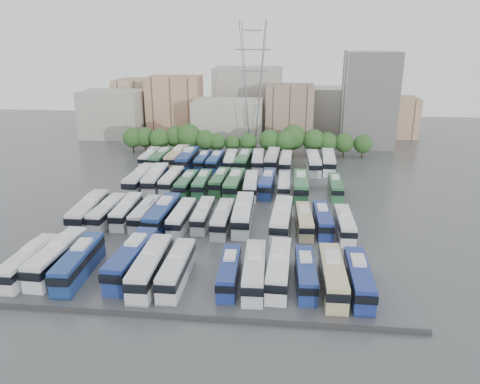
# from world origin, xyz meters

# --- Properties ---
(ground) EXTENTS (220.00, 220.00, 0.00)m
(ground) POSITION_xyz_m (0.00, 0.00, 0.00)
(ground) COLOR #424447
(ground) RESTS_ON ground
(parapet) EXTENTS (56.00, 0.50, 0.50)m
(parapet) POSITION_xyz_m (0.00, -33.00, 0.25)
(parapet) COLOR #2D2D30
(parapet) RESTS_ON ground
(tree_line) EXTENTS (65.55, 7.65, 8.23)m
(tree_line) POSITION_xyz_m (-0.43, 42.15, 4.25)
(tree_line) COLOR black
(tree_line) RESTS_ON ground
(city_buildings) EXTENTS (102.00, 35.00, 20.00)m
(city_buildings) POSITION_xyz_m (-7.46, 71.86, 7.87)
(city_buildings) COLOR #9E998E
(city_buildings) RESTS_ON ground
(apartment_tower) EXTENTS (14.00, 14.00, 26.00)m
(apartment_tower) POSITION_xyz_m (34.00, 58.00, 13.00)
(apartment_tower) COLOR silver
(apartment_tower) RESTS_ON ground
(electricity_pylon) EXTENTS (9.00, 6.91, 33.83)m
(electricity_pylon) POSITION_xyz_m (2.00, 50.00, 18.66)
(electricity_pylon) COLOR slate
(electricity_pylon) RESTS_ON ground
(bus_r0_s0) EXTENTS (2.84, 12.06, 3.77)m
(bus_r0_s0) POSITION_xyz_m (-21.58, -24.88, 1.85)
(bus_r0_s0) COLOR silver
(bus_r0_s0) RESTS_ON ground
(bus_r0_s1) EXTENTS (3.27, 13.25, 4.13)m
(bus_r0_s1) POSITION_xyz_m (-18.35, -23.44, 2.03)
(bus_r0_s1) COLOR silver
(bus_r0_s1) RESTS_ON ground
(bus_r0_s2) EXTENTS (3.24, 12.81, 3.99)m
(bus_r0_s2) POSITION_xyz_m (-14.88, -24.44, 1.96)
(bus_r0_s2) COLOR navy
(bus_r0_s2) RESTS_ON ground
(bus_r0_s4) EXTENTS (3.66, 13.71, 4.26)m
(bus_r0_s4) POSITION_xyz_m (-8.13, -22.90, 2.09)
(bus_r0_s4) COLOR navy
(bus_r0_s4) RESTS_ON ground
(bus_r0_s5) EXTENTS (3.12, 13.32, 4.16)m
(bus_r0_s5) POSITION_xyz_m (-5.04, -24.79, 2.04)
(bus_r0_s5) COLOR silver
(bus_r0_s5) RESTS_ON ground
(bus_r0_s6) EXTENTS (2.67, 12.18, 3.82)m
(bus_r0_s6) POSITION_xyz_m (-1.62, -24.68, 1.87)
(bus_r0_s6) COLOR silver
(bus_r0_s6) RESTS_ON ground
(bus_r0_s8) EXTENTS (2.70, 10.91, 3.40)m
(bus_r0_s8) POSITION_xyz_m (5.15, -24.29, 1.67)
(bus_r0_s8) COLOR navy
(bus_r0_s8) RESTS_ON ground
(bus_r0_s9) EXTENTS (3.11, 12.43, 3.88)m
(bus_r0_s9) POSITION_xyz_m (8.37, -24.21, 1.90)
(bus_r0_s9) COLOR silver
(bus_r0_s9) RESTS_ON ground
(bus_r0_s10) EXTENTS (3.14, 12.62, 3.93)m
(bus_r0_s10) POSITION_xyz_m (11.46, -23.31, 1.93)
(bus_r0_s10) COLOR silver
(bus_r0_s10) RESTS_ON ground
(bus_r0_s11) EXTENTS (2.80, 11.05, 3.44)m
(bus_r0_s11) POSITION_xyz_m (14.88, -23.76, 1.69)
(bus_r0_s11) COLOR navy
(bus_r0_s11) RESTS_ON ground
(bus_r0_s12) EXTENTS (2.96, 12.59, 3.94)m
(bus_r0_s12) POSITION_xyz_m (18.19, -24.49, 1.93)
(bus_r0_s12) COLOR #C4B787
(bus_r0_s12) RESTS_ON ground
(bus_r0_s13) EXTENTS (2.63, 11.94, 3.74)m
(bus_r0_s13) POSITION_xyz_m (21.39, -24.62, 1.84)
(bus_r0_s13) COLOR navy
(bus_r0_s13) RESTS_ON ground
(bus_r1_s0) EXTENTS (3.40, 13.26, 4.13)m
(bus_r1_s0) POSITION_xyz_m (-21.30, -6.30, 2.03)
(bus_r1_s0) COLOR silver
(bus_r1_s0) RESTS_ON ground
(bus_r1_s1) EXTENTS (3.05, 11.84, 3.69)m
(bus_r1_s1) POSITION_xyz_m (-18.09, -6.06, 1.81)
(bus_r1_s1) COLOR silver
(bus_r1_s1) RESTS_ON ground
(bus_r1_s2) EXTENTS (2.79, 11.52, 3.60)m
(bus_r1_s2) POSITION_xyz_m (-15.06, -5.06, 1.77)
(bus_r1_s2) COLOR white
(bus_r1_s2) RESTS_ON ground
(bus_r1_s3) EXTENTS (2.70, 11.35, 3.54)m
(bus_r1_s3) POSITION_xyz_m (-11.55, -5.79, 1.74)
(bus_r1_s3) COLOR silver
(bus_r1_s3) RESTS_ON ground
(bus_r1_s4) EXTENTS (3.35, 13.24, 4.12)m
(bus_r1_s4) POSITION_xyz_m (-8.35, -6.67, 2.02)
(bus_r1_s4) COLOR navy
(bus_r1_s4) RESTS_ON ground
(bus_r1_s5) EXTENTS (2.76, 11.47, 3.58)m
(bus_r1_s5) POSITION_xyz_m (-5.05, -6.83, 1.76)
(bus_r1_s5) COLOR white
(bus_r1_s5) RESTS_ON ground
(bus_r1_s6) EXTENTS (2.45, 11.00, 3.45)m
(bus_r1_s6) POSITION_xyz_m (-1.75, -5.18, 1.69)
(bus_r1_s6) COLOR silver
(bus_r1_s6) RESTS_ON ground
(bus_r1_s7) EXTENTS (2.63, 11.70, 3.66)m
(bus_r1_s7) POSITION_xyz_m (1.80, -6.72, 1.80)
(bus_r1_s7) COLOR silver
(bus_r1_s7) RESTS_ON ground
(bus_r1_s8) EXTENTS (3.22, 13.38, 4.18)m
(bus_r1_s8) POSITION_xyz_m (4.97, -5.06, 2.05)
(bus_r1_s8) COLOR white
(bus_r1_s8) RESTS_ON ground
(bus_r1_s10) EXTENTS (3.59, 13.51, 4.20)m
(bus_r1_s10) POSITION_xyz_m (11.42, -6.56, 2.06)
(bus_r1_s10) COLOR white
(bus_r1_s10) RESTS_ON ground
(bus_r1_s11) EXTENTS (2.89, 11.02, 3.43)m
(bus_r1_s11) POSITION_xyz_m (15.09, -6.00, 1.68)
(bus_r1_s11) COLOR #CBB98B
(bus_r1_s11) RESTS_ON ground
(bus_r1_s12) EXTENTS (2.98, 11.33, 3.52)m
(bus_r1_s12) POSITION_xyz_m (18.09, -5.37, 1.73)
(bus_r1_s12) COLOR navy
(bus_r1_s12) RESTS_ON ground
(bus_r1_s13) EXTENTS (2.65, 11.27, 3.52)m
(bus_r1_s13) POSITION_xyz_m (21.45, -6.93, 1.73)
(bus_r1_s13) COLOR silver
(bus_r1_s13) RESTS_ON ground
(bus_r2_s1) EXTENTS (3.35, 13.66, 4.26)m
(bus_r2_s1) POSITION_xyz_m (-18.01, 11.93, 2.09)
(bus_r2_s1) COLOR silver
(bus_r2_s1) RESTS_ON ground
(bus_r2_s2) EXTENTS (3.46, 13.39, 4.17)m
(bus_r2_s2) POSITION_xyz_m (-15.07, 12.80, 2.05)
(bus_r2_s2) COLOR silver
(bus_r2_s2) RESTS_ON ground
(bus_r2_s3) EXTENTS (2.81, 11.90, 3.72)m
(bus_r2_s3) POSITION_xyz_m (-11.63, 12.75, 1.83)
(bus_r2_s3) COLOR silver
(bus_r2_s3) RESTS_ON ground
(bus_r2_s4) EXTENTS (3.00, 11.36, 3.53)m
(bus_r2_s4) POSITION_xyz_m (-8.14, 11.15, 1.73)
(bus_r2_s4) COLOR #2B6540
(bus_r2_s4) RESTS_ON ground
(bus_r2_s5) EXTENTS (2.46, 11.28, 3.54)m
(bus_r2_s5) POSITION_xyz_m (-5.05, 11.81, 1.74)
(bus_r2_s5) COLOR #2E6C46
(bus_r2_s5) RESTS_ON ground
(bus_r2_s6) EXTENTS (3.05, 11.69, 3.64)m
(bus_r2_s6) POSITION_xyz_m (-1.67, 13.35, 1.79)
(bus_r2_s6) COLOR #2B6537
(bus_r2_s6) RESTS_ON ground
(bus_r2_s7) EXTENTS (3.20, 12.79, 3.99)m
(bus_r2_s7) POSITION_xyz_m (1.54, 11.36, 1.96)
(bus_r2_s7) COLOR #30703D
(bus_r2_s7) RESTS_ON ground
(bus_r2_s8) EXTENTS (3.02, 12.03, 3.75)m
(bus_r2_s8) POSITION_xyz_m (4.93, 11.09, 1.84)
(bus_r2_s8) COLOR silver
(bus_r2_s8) RESTS_ON ground
(bus_r2_s9) EXTENTS (3.16, 12.03, 3.74)m
(bus_r2_s9) POSITION_xyz_m (8.10, 12.75, 1.84)
(bus_r2_s9) COLOR navy
(bus_r2_s9) RESTS_ON ground
(bus_r2_s10) EXTENTS (2.41, 10.92, 3.43)m
(bus_r2_s10) POSITION_xyz_m (11.51, 12.55, 1.68)
(bus_r2_s10) COLOR white
(bus_r2_s10) RESTS_ON ground
(bus_r2_s11) EXTENTS (2.86, 12.81, 4.01)m
(bus_r2_s11) POSITION_xyz_m (14.80, 11.88, 1.97)
(bus_r2_s11) COLOR #307041
(bus_r2_s11) RESTS_ON ground
(bus_r2_s13) EXTENTS (2.43, 10.96, 3.44)m
(bus_r2_s13) POSITION_xyz_m (21.65, 12.53, 1.69)
(bus_r2_s13) COLOR #2C683D
(bus_r2_s13) RESTS_ON ground
(bus_r3_s0) EXTENTS (2.66, 11.40, 3.57)m
(bus_r3_s0) POSITION_xyz_m (-21.53, 30.86, 1.75)
(bus_r3_s0) COLOR silver
(bus_r3_s0) RESTS_ON ground
(bus_r3_s1) EXTENTS (3.32, 12.51, 3.89)m
(bus_r3_s1) POSITION_xyz_m (-18.30, 29.70, 1.91)
(bus_r3_s1) COLOR #2E6C3F
(bus_r3_s1) RESTS_ON ground
(bus_r3_s2) EXTENTS (3.48, 13.68, 4.26)m
(bus_r3_s2) POSITION_xyz_m (-14.68, 30.40, 2.09)
(bus_r3_s2) COLOR tan
(bus_r3_s2) RESTS_ON ground
(bus_r3_s3) EXTENTS (3.15, 13.67, 4.28)m
(bus_r3_s3) POSITION_xyz_m (-11.76, 28.86, 2.10)
(bus_r3_s3) COLOR navy
(bus_r3_s3) RESTS_ON ground
(bus_r3_s4) EXTENTS (2.60, 10.96, 3.43)m
(bus_r3_s4) POSITION_xyz_m (-8.18, 29.48, 1.68)
(bus_r3_s4) COLOR navy
(bus_r3_s4) RESTS_ON ground
(bus_r3_s5) EXTENTS (3.02, 11.67, 3.63)m
(bus_r3_s5) POSITION_xyz_m (-5.02, 28.70, 1.78)
(bus_r3_s5) COLOR navy
(bus_r3_s5) RESTS_ON ground
(bus_r3_s6) EXTENTS (3.09, 11.92, 3.71)m
(bus_r3_s6) POSITION_xyz_m (-1.51, 29.80, 1.82)
(bus_r3_s6) COLOR white
(bus_r3_s6) RESTS_ON ground
(bus_r3_s7) EXTENTS (3.25, 12.62, 3.93)m
(bus_r3_s7) POSITION_xyz_m (1.64, 29.62, 1.93)
(bus_r3_s7) COLOR #307142
(bus_r3_s7) RESTS_ON ground
(bus_r3_s8) EXTENTS (3.15, 12.24, 3.81)m
(bus_r3_s8) POSITION_xyz_m (4.96, 30.33, 1.87)
(bus_r3_s8) COLOR silver
(bus_r3_s8) RESTS_ON ground
(bus_r3_s9) EXTENTS (3.39, 13.28, 4.14)m
(bus_r3_s9) POSITION_xyz_m (8.33, 30.86, 2.03)
(bus_r3_s9) COLOR silver
(bus_r3_s9) RESTS_ON ground
(bus_r3_s10) EXTENTS (3.06, 12.22, 3.81)m
(bus_r3_s10) POSITION_xyz_m (11.61, 29.51, 1.87)
(bus_r3_s10) COLOR silver
(bus_r3_s10) RESTS_ON ground
(bus_r3_s12) EXTENTS (3.20, 13.14, 4.10)m
(bus_r3_s12) POSITION_xyz_m (18.01, 29.35, 2.01)
(bus_r3_s12) COLOR silver
(bus_r3_s12) RESTS_ON ground
(bus_r3_s13) EXTENTS (3.36, 13.51, 4.21)m
(bus_r3_s13) POSITION_xyz_m (21.51, 30.55, 2.07)
(bus_r3_s13) COLOR white
(bus_r3_s13) RESTS_ON ground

